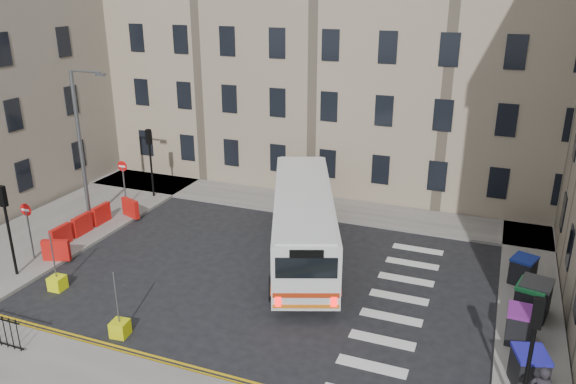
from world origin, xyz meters
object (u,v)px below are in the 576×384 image
Objects in this scene: bus at (303,220)px; wheelie_bin_b at (521,325)px; wheelie_bin_e at (523,270)px; wheelie_bin_a at (529,369)px; wheelie_bin_d at (534,298)px; bollard_yellow at (57,283)px; bollard_chevron at (120,328)px; streetlamp at (80,146)px; wheelie_bin_c at (531,300)px.

wheelie_bin_b is at bearing -42.97° from bus.
wheelie_bin_b reaches higher than wheelie_bin_e.
bus is 11.75m from wheelie_bin_a.
bus is 10.28m from wheelie_bin_d.
bollard_yellow is (-18.21, -7.49, -0.44)m from wheelie_bin_e.
bollard_chevron is (-13.57, -4.75, -0.48)m from wheelie_bin_b.
bus is 8.93× the size of wheelie_bin_e.
wheelie_bin_e is at bearing 3.42° from streetlamp.
wheelie_bin_a is 2.50m from wheelie_bin_b.
bollard_yellow is at bearing 164.99° from wheelie_bin_a.
wheelie_bin_e reaches higher than bollard_yellow.
bus is at bearing 130.69° from wheelie_bin_a.
bollard_yellow is (3.45, -6.20, -4.04)m from streetlamp.
wheelie_bin_a is at bearing -68.59° from wheelie_bin_e.
bollard_chevron is (8.00, -8.00, -4.04)m from streetlamp.
bus is at bearing 2.94° from streetlamp.
streetlamp reaches higher than wheelie_bin_e.
wheelie_bin_d is at bearing 25.68° from bollard_chevron.
wheelie_bin_d is (0.47, 2.00, 0.08)m from wheelie_bin_b.
bus reaches higher than wheelie_bin_b.
wheelie_bin_e is 2.18× the size of bollard_yellow.
bus is at bearing 159.73° from wheelie_bin_b.
bus is (11.98, 0.62, -2.52)m from streetlamp.
wheelie_bin_a is at bearing 9.31° from bollard_chevron.
bus is 19.47× the size of bollard_yellow.
bus reaches higher than wheelie_bin_c.
wheelie_bin_b is at bearing 79.10° from wheelie_bin_a.
bus is at bearing -155.80° from wheelie_bin_e.
wheelie_bin_d reaches higher than bollard_chevron.
wheelie_bin_d is at bearing -61.28° from wheelie_bin_e.
wheelie_bin_c reaches higher than bollard_yellow.
wheelie_bin_b reaches higher than wheelie_bin_a.
wheelie_bin_e is at bearing -17.03° from bus.
wheelie_bin_a is at bearing -53.88° from bus.
wheelie_bin_d reaches higher than wheelie_bin_b.
bollard_yellow is (-18.12, -2.95, -0.48)m from wheelie_bin_b.
wheelie_bin_e is (-0.25, 2.70, -0.10)m from wheelie_bin_c.
wheelie_bin_d is 19.25m from bollard_yellow.
bollard_chevron is at bearing -45.00° from streetlamp.
bollard_chevron is (-13.82, -2.26, -0.48)m from wheelie_bin_a.
wheelie_bin_a is 2.26× the size of bollard_chevron.
wheelie_bin_e is (0.09, 4.54, -0.04)m from wheelie_bin_b.
bus is 10.19m from wheelie_bin_c.
wheelie_bin_b reaches higher than bollard_chevron.
bus is 9.77m from wheelie_bin_e.
bollard_yellow is (-18.59, -4.95, -0.56)m from wheelie_bin_d.
bus is at bearing -178.04° from wheelie_bin_c.
wheelie_bin_d is at bearing 65.59° from wheelie_bin_c.
wheelie_bin_d reaches higher than bollard_yellow.
bus reaches higher than wheelie_bin_a.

